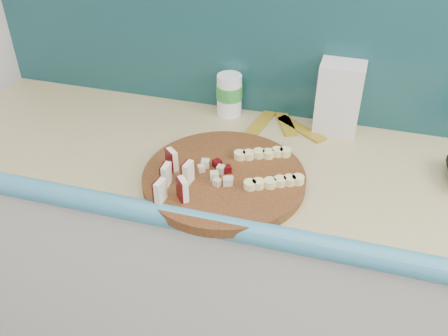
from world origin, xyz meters
TOP-DOWN VIEW (x-y plane):
  - kitchen_counter at (0.10, 1.50)m, footprint 2.20×0.63m
  - backsplash at (0.10, 1.79)m, footprint 2.20×0.02m
  - cutting_board at (-0.09, 1.37)m, footprint 0.58×0.58m
  - apple_wedges at (-0.20, 1.28)m, footprint 0.10×0.18m
  - apple_chunks at (-0.12, 1.36)m, footprint 0.07×0.07m
  - banana_slices at (0.02, 1.42)m, footprint 0.21×0.21m
  - flour_bag at (0.16, 1.73)m, footprint 0.13×0.09m
  - canister at (-0.18, 1.74)m, footprint 0.08×0.08m
  - banana_peel at (0.00, 1.71)m, footprint 0.25×0.21m

SIDE VIEW (x-z plane):
  - kitchen_counter at x=0.10m, z-range 0.00..0.91m
  - banana_peel at x=0.00m, z-range 0.91..0.92m
  - cutting_board at x=-0.09m, z-range 0.91..0.94m
  - banana_slices at x=0.02m, z-range 0.94..0.96m
  - apple_chunks at x=-0.12m, z-range 0.94..0.96m
  - apple_wedges at x=-0.20m, z-range 0.94..1.00m
  - canister at x=-0.18m, z-range 0.91..1.05m
  - flour_bag at x=0.16m, z-range 0.91..1.13m
  - backsplash at x=0.10m, z-range 0.91..1.41m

